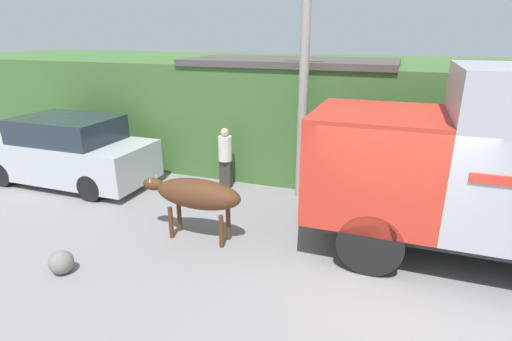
{
  "coord_description": "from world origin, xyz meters",
  "views": [
    {
      "loc": [
        -0.07,
        -5.92,
        3.86
      ],
      "look_at": [
        -2.5,
        0.77,
        1.38
      ],
      "focal_mm": 28.0,
      "sensor_mm": 36.0,
      "label": 1
    }
  ],
  "objects_px": {
    "pedestrian_on_hill": "(225,156)",
    "roadside_rock": "(61,262)",
    "parked_suv": "(67,152)",
    "utility_pole": "(304,83)",
    "brown_cow": "(196,194)"
  },
  "relations": [
    {
      "from": "pedestrian_on_hill",
      "to": "roadside_rock",
      "type": "height_order",
      "value": "pedestrian_on_hill"
    },
    {
      "from": "parked_suv",
      "to": "utility_pole",
      "type": "relative_size",
      "value": 0.87
    },
    {
      "from": "roadside_rock",
      "to": "pedestrian_on_hill",
      "type": "bearing_deg",
      "value": 77.88
    },
    {
      "from": "utility_pole",
      "to": "roadside_rock",
      "type": "relative_size",
      "value": 13.06
    },
    {
      "from": "parked_suv",
      "to": "utility_pole",
      "type": "bearing_deg",
      "value": 10.26
    },
    {
      "from": "parked_suv",
      "to": "utility_pole",
      "type": "distance_m",
      "value": 6.45
    },
    {
      "from": "parked_suv",
      "to": "pedestrian_on_hill",
      "type": "bearing_deg",
      "value": 14.24
    },
    {
      "from": "utility_pole",
      "to": "pedestrian_on_hill",
      "type": "bearing_deg",
      "value": -177.54
    },
    {
      "from": "utility_pole",
      "to": "roadside_rock",
      "type": "bearing_deg",
      "value": -122.23
    },
    {
      "from": "brown_cow",
      "to": "parked_suv",
      "type": "distance_m",
      "value": 4.96
    },
    {
      "from": "brown_cow",
      "to": "utility_pole",
      "type": "bearing_deg",
      "value": 64.63
    },
    {
      "from": "pedestrian_on_hill",
      "to": "utility_pole",
      "type": "relative_size",
      "value": 0.3
    },
    {
      "from": "parked_suv",
      "to": "brown_cow",
      "type": "bearing_deg",
      "value": -19.77
    },
    {
      "from": "brown_cow",
      "to": "pedestrian_on_hill",
      "type": "height_order",
      "value": "pedestrian_on_hill"
    },
    {
      "from": "parked_suv",
      "to": "roadside_rock",
      "type": "bearing_deg",
      "value": -49.09
    }
  ]
}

